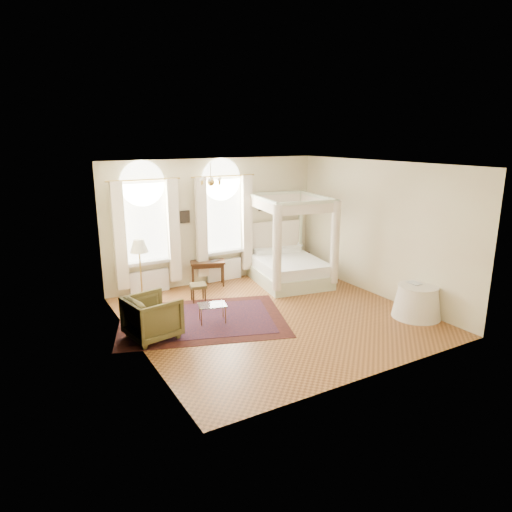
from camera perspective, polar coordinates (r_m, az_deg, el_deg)
The scene contains 18 objects.
ground at distance 10.16m, azimuth 2.25°, elevation -7.52°, with size 6.00×6.00×0.00m, color #985D2C.
room_walls at distance 9.59m, azimuth 2.37°, elevation 3.49°, with size 6.00×6.00×6.00m.
window_left at distance 11.51m, azimuth -13.51°, elevation 2.49°, with size 1.62×0.27×3.29m.
window_right at distance 12.25m, azimuth -4.06°, elevation 3.60°, with size 1.62×0.27×3.29m.
chandelier at distance 10.08m, azimuth -5.67°, elevation 9.31°, with size 0.51×0.45×0.50m.
wall_pictures at distance 12.21m, azimuth -4.77°, elevation 5.47°, with size 2.54×0.03×0.39m.
canopy_bed at distance 12.30m, azimuth 4.21°, elevation -0.93°, with size 2.09×2.42×2.35m.
nightstand at distance 13.61m, azimuth 5.67°, elevation -0.58°, with size 0.37×0.34×0.53m, color #39230F.
nightstand_lamp at distance 13.50m, azimuth 5.30°, elevation 1.63°, with size 0.27×0.27×0.40m.
writing_desk at distance 12.07m, azimuth -6.08°, elevation -1.08°, with size 1.00×0.73×0.67m.
laptop at distance 12.07m, azimuth -5.34°, elevation -0.53°, with size 0.32×0.20×0.03m, color black.
stool at distance 11.00m, azimuth -7.24°, elevation -3.88°, with size 0.45×0.45×0.43m.
armchair at distance 9.21m, azimuth -12.81°, elevation -7.46°, with size 0.92×0.94×0.86m, color #4D4621.
coffee_table at distance 9.76m, azimuth -5.49°, elevation -6.27°, with size 0.68×0.56×0.40m.
floor_lamp at distance 10.72m, azimuth -14.40°, elevation 0.80°, with size 0.41×0.41×1.58m.
oriental_rug at distance 10.02m, azimuth -6.70°, elevation -7.92°, with size 4.13×3.52×0.01m.
side_table at distance 10.61m, azimuth 19.48°, elevation -5.38°, with size 1.05×1.05×0.72m.
book at distance 10.53m, azimuth 18.79°, elevation -3.31°, with size 0.22×0.29×0.03m, color black.
Camera 1 is at (-5.03, -7.94, 3.86)m, focal length 32.00 mm.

